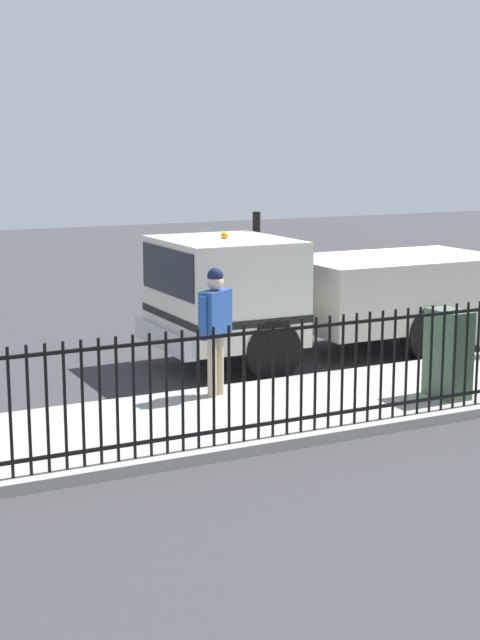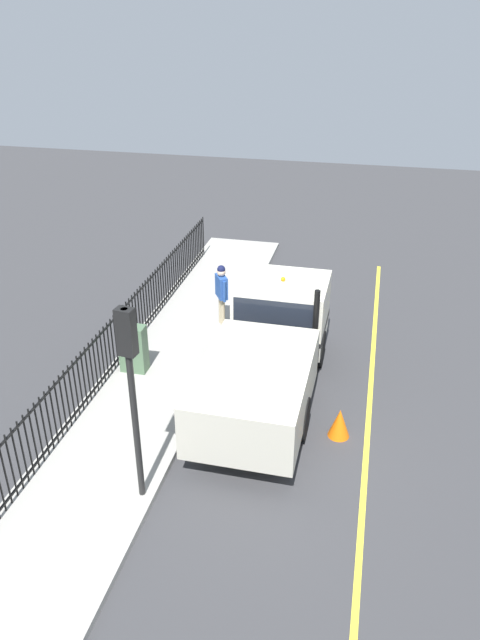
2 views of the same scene
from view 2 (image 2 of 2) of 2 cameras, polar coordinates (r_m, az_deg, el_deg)
name	(u,v)px [view 2 (image 2 of 2)]	position (r m, az deg, el deg)	size (l,w,h in m)	color
ground_plane	(267,451)	(13.07, 2.58, -12.26)	(53.11, 53.11, 0.00)	#38383A
sidewalk_slab	(126,427)	(13.81, -10.72, -9.93)	(2.73, 24.14, 0.14)	#A3A099
lane_marking	(365,465)	(12.97, 11.77, -13.32)	(0.12, 21.73, 0.01)	yellow
work_truck	(270,344)	(14.40, 2.89, -2.25)	(2.38, 6.43, 2.49)	silver
worker_standing	(221,289)	(17.05, -1.76, 2.97)	(0.47, 0.58, 1.83)	#264C99
iron_fence	(74,391)	(13.81, -15.45, -6.47)	(0.04, 20.56, 1.44)	black
traffic_light_near	(130,369)	(10.37, -10.37, -4.58)	(0.32, 0.24, 3.93)	black
utility_cabinet	(133,348)	(15.31, -10.06, -2.67)	(0.66, 0.39, 1.25)	#4C6B4C
traffic_cone	(339,423)	(13.43, 9.39, -9.58)	(0.48, 0.48, 0.68)	orange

